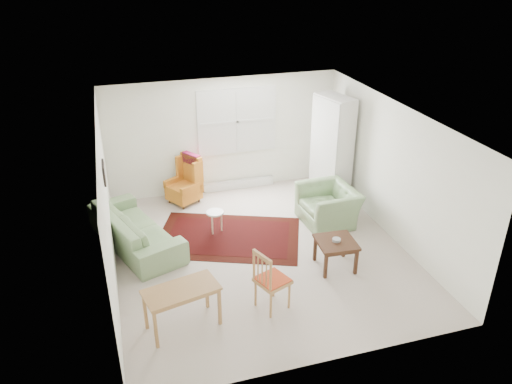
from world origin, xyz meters
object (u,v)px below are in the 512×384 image
object	(u,v)px
coffee_table	(335,254)
desk_chair	(273,279)
cabinet	(332,148)
sofa	(134,222)
stool	(215,222)
armchair	(328,202)
wingback_chair	(183,180)
desk	(183,308)

from	to	relation	value
coffee_table	desk_chair	distance (m)	1.53
coffee_table	cabinet	size ratio (longest dim) A/B	0.29
sofa	stool	size ratio (longest dim) A/B	5.25
stool	sofa	bearing A→B (deg)	-179.19
armchair	stool	xyz separation A→B (m)	(-2.20, 0.24, -0.21)
sofa	desk_chair	world-z (taller)	desk_chair
armchair	wingback_chair	size ratio (longest dim) A/B	1.07
coffee_table	stool	bearing A→B (deg)	134.56
armchair	sofa	bearing A→B (deg)	-97.14
desk_chair	wingback_chair	bearing A→B (deg)	-11.11
stool	cabinet	size ratio (longest dim) A/B	0.20
sofa	stool	bearing A→B (deg)	-109.72
wingback_chair	desk_chair	size ratio (longest dim) A/B	1.03
sofa	coffee_table	distance (m)	3.59
coffee_table	stool	world-z (taller)	coffee_table
sofa	desk	distance (m)	2.48
coffee_table	desk_chair	size ratio (longest dim) A/B	0.63
cabinet	coffee_table	bearing A→B (deg)	-126.52
armchair	cabinet	distance (m)	1.37
coffee_table	desk	world-z (taller)	desk
coffee_table	cabinet	xyz separation A→B (m)	(1.04, 2.55, 0.85)
desk	desk_chair	size ratio (longest dim) A/B	1.03
sofa	wingback_chair	distance (m)	1.79
sofa	coffee_table	xyz separation A→B (m)	(3.16, -1.69, -0.21)
coffee_table	desk	distance (m)	2.79
coffee_table	stool	xyz separation A→B (m)	(-1.69, 1.71, -0.04)
sofa	desk_chair	distance (m)	3.00
wingback_chair	desk	size ratio (longest dim) A/B	1.00
wingback_chair	desk_chair	xyz separation A→B (m)	(0.72, -3.79, -0.01)
desk_chair	stool	bearing A→B (deg)	-13.70
armchair	desk	bearing A→B (deg)	-59.15
sofa	stool	world-z (taller)	sofa
coffee_table	armchair	bearing A→B (deg)	70.58
armchair	desk_chair	bearing A→B (deg)	-44.45
stool	desk	bearing A→B (deg)	-112.32
stool	desk_chair	xyz separation A→B (m)	(0.34, -2.40, 0.28)
desk	sofa	bearing A→B (deg)	100.97
stool	desk_chair	distance (m)	2.44
sofa	desk_chair	size ratio (longest dim) A/B	2.30
cabinet	desk_chair	world-z (taller)	cabinet
sofa	desk_chair	xyz separation A→B (m)	(1.82, -2.38, 0.04)
coffee_table	stool	size ratio (longest dim) A/B	1.43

